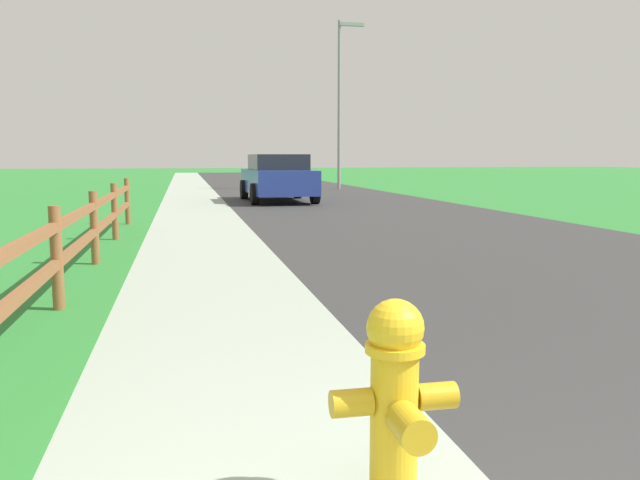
# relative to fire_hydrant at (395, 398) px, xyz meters

# --- Properties ---
(ground_plane) EXTENTS (120.00, 120.00, 0.00)m
(ground_plane) POSITION_rel_fire_hydrant_xyz_m (0.48, 23.76, -0.46)
(ground_plane) COLOR #2E8033
(road_asphalt) EXTENTS (7.00, 66.00, 0.01)m
(road_asphalt) POSITION_rel_fire_hydrant_xyz_m (3.98, 25.76, -0.45)
(road_asphalt) COLOR #343434
(road_asphalt) RESTS_ON ground
(curb_concrete) EXTENTS (6.00, 66.00, 0.01)m
(curb_concrete) POSITION_rel_fire_hydrant_xyz_m (-2.52, 25.76, -0.45)
(curb_concrete) COLOR #A1AE9C
(curb_concrete) RESTS_ON ground
(grass_verge) EXTENTS (5.00, 66.00, 0.00)m
(grass_verge) POSITION_rel_fire_hydrant_xyz_m (-4.02, 25.76, -0.45)
(grass_verge) COLOR #2E8033
(grass_verge) RESTS_ON ground
(fire_hydrant) EXTENTS (0.53, 0.43, 0.87)m
(fire_hydrant) POSITION_rel_fire_hydrant_xyz_m (0.00, 0.00, 0.00)
(fire_hydrant) COLOR yellow
(fire_hydrant) RESTS_ON ground
(rail_fence) EXTENTS (0.11, 13.38, 0.99)m
(rail_fence) POSITION_rel_fire_hydrant_xyz_m (-2.00, 5.25, 0.12)
(rail_fence) COLOR brown
(rail_fence) RESTS_ON ground
(parked_suv_blue) EXTENTS (2.16, 4.53, 1.52)m
(parked_suv_blue) POSITION_rel_fire_hydrant_xyz_m (2.18, 18.43, 0.32)
(parked_suv_blue) COLOR navy
(parked_suv_blue) RESTS_ON ground
(street_lamp) EXTENTS (1.17, 0.20, 7.35)m
(street_lamp) POSITION_rel_fire_hydrant_xyz_m (6.12, 25.81, 3.84)
(street_lamp) COLOR gray
(street_lamp) RESTS_ON ground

